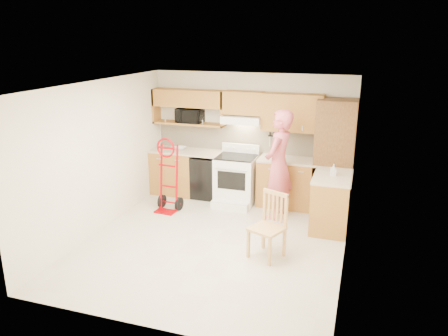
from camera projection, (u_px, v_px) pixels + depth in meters
The scene contains 28 objects.
floor at pixel (214, 243), 7.02m from camera, with size 4.00×4.50×0.02m, color beige.
ceiling at pixel (213, 84), 6.29m from camera, with size 4.00×4.50×0.02m, color white.
wall_back at pixel (251, 136), 8.71m from camera, with size 4.00×0.02×2.50m, color beige.
wall_front at pixel (143, 227), 4.60m from camera, with size 4.00×0.02×2.50m, color beige.
wall_left at pixel (99, 157), 7.25m from camera, with size 0.02×4.50×2.50m, color beige.
wall_right at pixel (351, 181), 6.06m from camera, with size 0.02×4.50×2.50m, color beige.
backsplash at pixel (251, 139), 8.70m from camera, with size 3.92×0.03×0.55m, color beige.
lower_cab_left at pixel (175, 172), 9.12m from camera, with size 0.90×0.60×0.90m, color #AE762D.
dishwasher at pixel (209, 176), 8.90m from camera, with size 0.60×0.60×0.85m, color black.
lower_cab_right at pixel (288, 183), 8.41m from camera, with size 1.14×0.60×0.90m, color #AE762D.
countertop_left at pixel (188, 151), 8.89m from camera, with size 1.50×0.63×0.04m, color beige.
countertop_right at pixel (289, 160), 8.28m from camera, with size 1.14×0.63×0.04m, color beige.
cab_return_right at pixel (331, 203), 7.43m from camera, with size 0.60×1.00×0.90m, color #AE762D.
countertop_return at pixel (333, 177), 7.29m from camera, with size 0.63×1.00×0.04m, color beige.
pantry_tall at pixel (334, 157), 8.00m from camera, with size 0.70×0.60×2.10m, color brown.
upper_cab_left at pixel (189, 98), 8.71m from camera, with size 1.50×0.33×0.34m, color #AE762D.
upper_shelf_mw at pixel (189, 123), 8.85m from camera, with size 1.50×0.33×0.04m, color #AE762D.
upper_cab_center at pixel (244, 103), 8.38m from camera, with size 0.76×0.33×0.44m, color #AE762D.
upper_cab_right at pixel (293, 113), 8.15m from camera, with size 1.14×0.33×0.70m, color #AE762D.
range_hood at pixel (242, 119), 8.42m from camera, with size 0.76×0.46×0.14m, color white.
knife_strip at pixel (278, 139), 8.50m from camera, with size 0.40×0.05×0.29m, color black, non-canonical shape.
microwave at pixel (190, 115), 8.80m from camera, with size 0.52×0.35×0.29m, color black.
range at pixel (235, 176), 8.49m from camera, with size 0.76×1.00×1.12m, color white, non-canonical shape.
person at pixel (278, 165), 7.74m from camera, with size 0.72×0.47×1.97m, color #C2505E.
hand_truck at pixel (167, 179), 8.11m from camera, with size 0.50×0.46×1.26m, color #A00008, non-canonical shape.
dining_chair at pixel (267, 226), 6.42m from camera, with size 0.44×0.48×0.98m, color tan, non-canonical shape.
soap_bottle at pixel (333, 170), 7.28m from camera, with size 0.09×0.09×0.19m, color white.
bowl at pixel (180, 148), 8.93m from camera, with size 0.24×0.24×0.06m, color white.
Camera 1 is at (2.11, -6.01, 3.18)m, focal length 35.09 mm.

